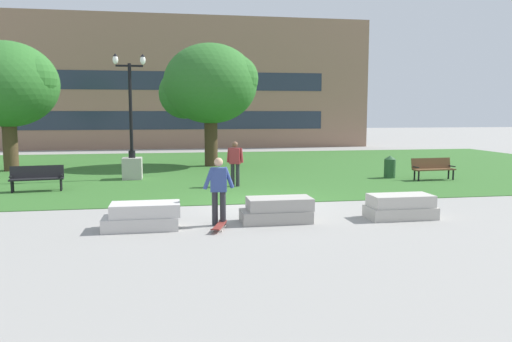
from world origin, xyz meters
name	(u,v)px	position (x,y,z in m)	size (l,w,h in m)	color
ground_plane	(262,204)	(0.00, 0.00, 0.00)	(140.00, 140.00, 0.00)	gray
grass_lawn	(226,168)	(0.00, 10.00, 0.01)	(40.00, 20.00, 0.02)	#336628
concrete_block_center	(143,217)	(-3.46, -2.78, 0.31)	(1.85, 0.90, 0.64)	#BCB7B2
concrete_block_left	(277,210)	(-0.07, -2.58, 0.31)	(1.83, 0.90, 0.64)	#9E9991
concrete_block_right	(400,207)	(3.29, -2.69, 0.31)	(1.80, 0.90, 0.64)	#B2ADA3
person_skateboarder	(219,187)	(-1.59, -2.71, 0.96)	(0.81, 0.30, 1.71)	#28282D
skateboard	(219,226)	(-1.64, -3.18, 0.09)	(0.49, 1.03, 0.14)	maroon
park_bench_near_left	(433,167)	(8.01, 4.10, 0.54)	(1.83, 0.64, 0.90)	brown
park_bench_near_right	(37,177)	(-7.48, 3.75, 0.54)	(1.86, 0.78, 0.90)	black
lamp_post_right	(132,154)	(-4.36, 6.50, 1.07)	(1.32, 0.80, 5.21)	#ADA89E
tree_near_left	(6,86)	(-10.39, 10.59, 4.07)	(5.00, 4.76, 6.14)	#4C3823
tree_near_right	(209,85)	(-0.71, 11.10, 4.22)	(5.07, 4.83, 6.32)	#42301E
trash_bin	(390,167)	(6.53, 5.00, 0.50)	(0.49, 0.49, 0.96)	#234C28
person_bystander_near_lawn	(235,161)	(-0.35, 3.68, 0.98)	(0.65, 0.39, 1.71)	#28282D
building_facade_distant	(172,83)	(-2.49, 24.50, 5.08)	(31.44, 1.03, 10.18)	#8E6B56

